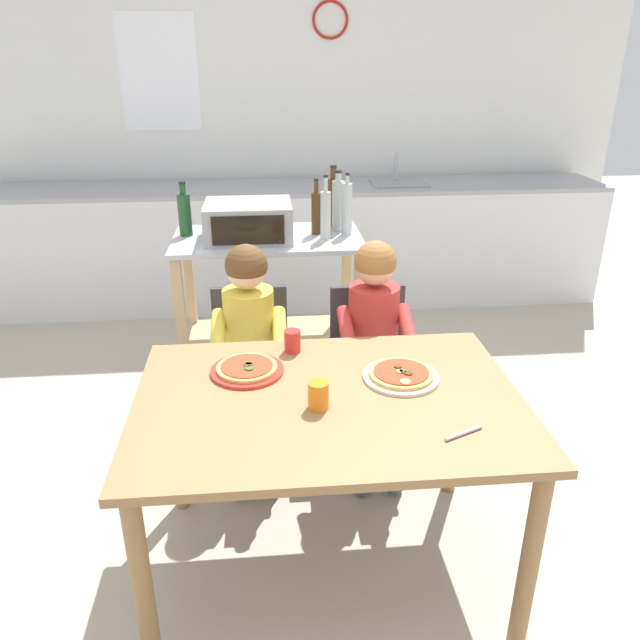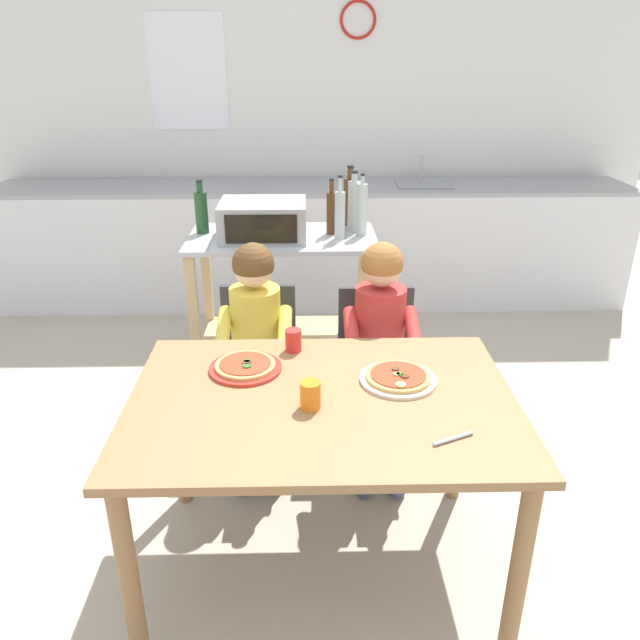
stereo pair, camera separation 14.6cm
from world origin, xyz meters
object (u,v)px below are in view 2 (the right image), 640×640
at_px(dining_chair_left, 259,362).
at_px(serving_spoon, 453,439).
at_px(bottle_clear_vinegar, 331,212).
at_px(pizza_plate_cream, 398,378).
at_px(bottle_squat_spirits, 340,214).
at_px(bottle_brown_beer, 201,211).
at_px(drinking_cup_red, 293,340).
at_px(child_in_red_shirt, 381,338).
at_px(bottle_dark_olive_oil, 362,209).
at_px(pizza_plate_red_rimmed, 245,367).
at_px(kitchen_island_cart, 284,289).
at_px(dining_chair_right, 376,364).
at_px(drinking_cup_orange, 310,395).
at_px(dining_table, 322,422).
at_px(bottle_slim_sauce, 354,205).
at_px(bottle_tall_green_wine, 350,200).
at_px(child_in_yellow_shirt, 255,336).
at_px(toaster_oven, 263,220).

distance_m(dining_chair_left, serving_spoon, 1.24).
xyz_separation_m(bottle_clear_vinegar, pizza_plate_cream, (0.18, -1.33, -0.26)).
bearing_deg(bottle_squat_spirits, bottle_brown_beer, 169.56).
bearing_deg(bottle_clear_vinegar, drinking_cup_red, -99.85).
relative_size(dining_chair_left, child_in_red_shirt, 0.77).
distance_m(bottle_dark_olive_oil, pizza_plate_red_rimmed, 1.34).
bearing_deg(pizza_plate_cream, kitchen_island_cart, 108.93).
distance_m(dining_chair_right, drinking_cup_orange, 0.90).
relative_size(dining_table, child_in_red_shirt, 1.22).
distance_m(bottle_slim_sauce, serving_spoon, 1.78).
distance_m(bottle_dark_olive_oil, dining_table, 1.48).
height_order(child_in_red_shirt, drinking_cup_orange, child_in_red_shirt).
bearing_deg(bottle_tall_green_wine, dining_chair_left, -118.99).
bearing_deg(bottle_tall_green_wine, bottle_clear_vinegar, -121.73).
bearing_deg(bottle_squat_spirits, dining_table, -95.41).
relative_size(dining_table, pizza_plate_cream, 4.79).
bearing_deg(dining_chair_right, pizza_plate_red_rimmed, -135.72).
height_order(dining_table, child_in_yellow_shirt, child_in_yellow_shirt).
bearing_deg(child_in_red_shirt, bottle_dark_olive_oil, 91.63).
height_order(dining_chair_left, serving_spoon, dining_chair_left).
height_order(child_in_red_shirt, pizza_plate_red_rimmed, child_in_red_shirt).
bearing_deg(bottle_squat_spirits, dining_chair_right, -76.79).
relative_size(bottle_clear_vinegar, bottle_dark_olive_oil, 0.90).
bearing_deg(kitchen_island_cart, child_in_yellow_shirt, -97.41).
distance_m(dining_table, drinking_cup_orange, 0.16).
relative_size(bottle_slim_sauce, pizza_plate_red_rimmed, 1.23).
bearing_deg(drinking_cup_orange, dining_chair_right, 68.68).
relative_size(bottle_squat_spirits, child_in_yellow_shirt, 0.31).
bearing_deg(drinking_cup_red, drinking_cup_orange, -81.57).
distance_m(dining_table, dining_chair_left, 0.83).
bearing_deg(dining_chair_left, dining_table, -70.35).
bearing_deg(toaster_oven, dining_chair_right, -49.90).
height_order(bottle_clear_vinegar, bottle_slim_sauce, bottle_slim_sauce).
distance_m(bottle_clear_vinegar, bottle_slim_sauce, 0.14).
height_order(bottle_squat_spirits, pizza_plate_cream, bottle_squat_spirits).
xyz_separation_m(dining_chair_left, dining_chair_right, (0.54, -0.04, 0.00)).
bearing_deg(bottle_squat_spirits, bottle_slim_sauce, 61.84).
bearing_deg(bottle_tall_green_wine, dining_chair_right, -85.36).
height_order(bottle_slim_sauce, dining_chair_left, bottle_slim_sauce).
bearing_deg(bottle_clear_vinegar, pizza_plate_red_rimmed, -106.25).
distance_m(dining_chair_left, dining_chair_right, 0.54).
bearing_deg(bottle_brown_beer, dining_chair_right, -40.32).
xyz_separation_m(bottle_brown_beer, drinking_cup_red, (0.50, -1.11, -0.23)).
bearing_deg(drinking_cup_red, pizza_plate_cream, -33.92).
distance_m(toaster_oven, bottle_slim_sauce, 0.50).
bearing_deg(dining_chair_right, dining_table, -110.25).
bearing_deg(pizza_plate_red_rimmed, toaster_oven, 89.89).
relative_size(bottle_clear_vinegar, child_in_red_shirt, 0.28).
xyz_separation_m(child_in_yellow_shirt, child_in_red_shirt, (0.54, -0.04, 0.00)).
relative_size(kitchen_island_cart, child_in_yellow_shirt, 0.95).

